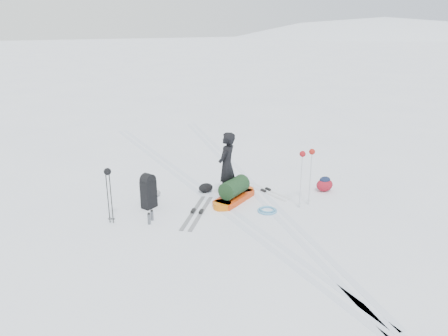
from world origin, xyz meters
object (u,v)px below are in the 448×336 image
(pulk_sled, at_px, (234,192))
(ski_poles_black, at_px, (108,178))
(skier, at_px, (227,166))
(expedition_rucksack, at_px, (149,191))

(pulk_sled, distance_m, ski_poles_black, 3.16)
(skier, distance_m, ski_poles_black, 2.96)
(expedition_rucksack, height_order, ski_poles_black, ski_poles_black)
(skier, relative_size, pulk_sled, 1.13)
(ski_poles_black, bearing_deg, pulk_sled, -18.13)
(expedition_rucksack, bearing_deg, skier, -39.86)
(ski_poles_black, bearing_deg, expedition_rucksack, 9.74)
(pulk_sled, distance_m, expedition_rucksack, 2.10)
(skier, height_order, pulk_sled, skier)
(skier, xyz_separation_m, expedition_rucksack, (-1.92, 0.31, -0.47))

